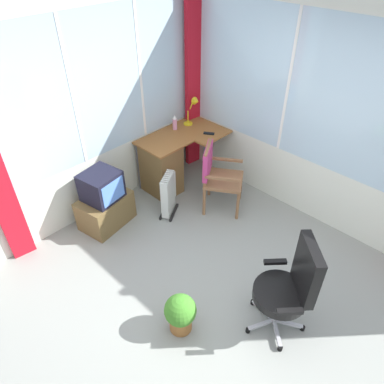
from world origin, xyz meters
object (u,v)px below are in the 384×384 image
object	(u,v)px
desk	(163,165)
potted_plant	(180,313)
spray_bottle	(175,122)
office_chair	(291,285)
wooden_armchair	(215,170)
desk_lamp	(194,107)
tv_remote	(209,133)
tv_on_stand	(104,202)
space_heater	(169,194)

from	to	relation	value
desk	potted_plant	bearing A→B (deg)	-128.66
spray_bottle	desk	bearing A→B (deg)	-159.49
potted_plant	office_chair	bearing A→B (deg)	-42.97
wooden_armchair	potted_plant	distance (m)	1.95
desk_lamp	tv_remote	world-z (taller)	desk_lamp
tv_on_stand	space_heater	world-z (taller)	tv_on_stand
spray_bottle	tv_on_stand	distance (m)	1.51
desk	spray_bottle	size ratio (longest dim) A/B	5.53
tv_on_stand	office_chair	bearing A→B (deg)	-82.50
tv_remote	desk_lamp	bearing A→B (deg)	43.17
desk_lamp	tv_on_stand	bearing A→B (deg)	-177.43
desk_lamp	tv_remote	size ratio (longest dim) A/B	2.69
desk	desk_lamp	size ratio (longest dim) A/B	2.96
desk_lamp	tv_remote	distance (m)	0.46
desk	potted_plant	distance (m)	2.28
desk	office_chair	size ratio (longest dim) A/B	1.13
potted_plant	spray_bottle	bearing A→B (deg)	46.76
space_heater	tv_on_stand	bearing A→B (deg)	149.45
tv_remote	potted_plant	bearing A→B (deg)	-177.17
spray_bottle	space_heater	xyz separation A→B (m)	(-0.69, -0.58, -0.58)
tv_remote	space_heater	size ratio (longest dim) A/B	0.25
desk	space_heater	bearing A→B (deg)	-125.20
office_chair	space_heater	world-z (taller)	office_chair
tv_remote	potted_plant	distance (m)	2.57
spray_bottle	potted_plant	world-z (taller)	spray_bottle
wooden_armchair	office_chair	size ratio (longest dim) A/B	0.87
desk	spray_bottle	world-z (taller)	spray_bottle
space_heater	potted_plant	bearing A→B (deg)	-129.70
wooden_armchair	tv_on_stand	distance (m)	1.46
spray_bottle	potted_plant	xyz separation A→B (m)	(-1.81, -1.92, -0.64)
office_chair	tv_on_stand	bearing A→B (deg)	97.50
tv_on_stand	potted_plant	world-z (taller)	tv_on_stand
desk	office_chair	world-z (taller)	office_chair
space_heater	tv_remote	bearing A→B (deg)	7.93
wooden_armchair	tv_on_stand	size ratio (longest dim) A/B	1.19
tv_remote	wooden_armchair	world-z (taller)	wooden_armchair
tv_on_stand	space_heater	size ratio (longest dim) A/B	1.30
tv_remote	office_chair	size ratio (longest dim) A/B	0.14
tv_remote	office_chair	world-z (taller)	office_chair
office_chair	space_heater	size ratio (longest dim) A/B	1.77
desk_lamp	potted_plant	size ratio (longest dim) A/B	0.93
spray_bottle	office_chair	size ratio (longest dim) A/B	0.20
spray_bottle	wooden_armchair	xyz separation A→B (m)	(-0.18, -0.91, -0.30)
spray_bottle	space_heater	distance (m)	1.07
tv_remote	tv_on_stand	distance (m)	1.71
space_heater	desk	bearing A→B (deg)	54.80
wooden_armchair	office_chair	world-z (taller)	office_chair
wooden_armchair	space_heater	xyz separation A→B (m)	(-0.51, 0.34, -0.28)
tv_on_stand	tv_remote	bearing A→B (deg)	-10.19
desk	desk_lamp	world-z (taller)	desk_lamp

